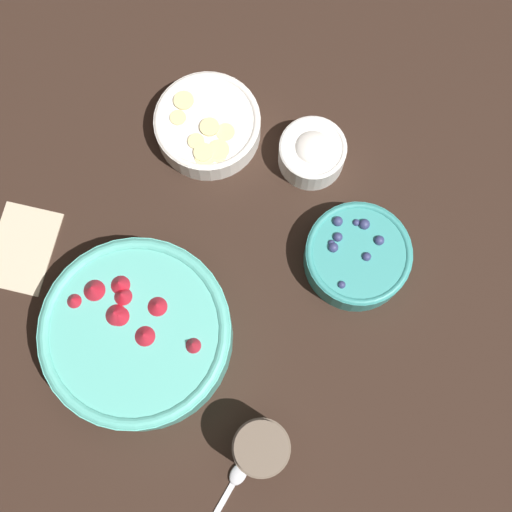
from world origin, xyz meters
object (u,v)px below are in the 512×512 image
(bowl_blueberries, at_px, (357,256))
(jar_chocolate, at_px, (261,447))
(bowl_cream, at_px, (312,152))
(bowl_strawberries, at_px, (137,333))
(bowl_bananas, at_px, (208,125))

(bowl_blueberries, bearing_deg, jar_chocolate, 13.88)
(bowl_blueberries, distance_m, bowl_cream, 0.17)
(bowl_strawberries, distance_m, jar_chocolate, 0.23)
(bowl_blueberries, height_order, bowl_cream, same)
(bowl_strawberries, height_order, bowl_blueberries, bowl_strawberries)
(bowl_cream, bearing_deg, bowl_strawberries, -0.69)
(bowl_bananas, height_order, bowl_cream, bowl_cream)
(bowl_strawberries, xyz_separation_m, bowl_cream, (-0.37, 0.00, -0.02))
(bowl_strawberries, distance_m, bowl_bananas, 0.33)
(bowl_strawberries, height_order, bowl_cream, bowl_strawberries)
(bowl_strawberries, bearing_deg, bowl_cream, 179.31)
(bowl_blueberries, relative_size, bowl_bananas, 0.95)
(bowl_cream, bearing_deg, bowl_bananas, -64.57)
(bowl_strawberries, height_order, jar_chocolate, bowl_strawberries)
(bowl_bananas, relative_size, jar_chocolate, 1.69)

